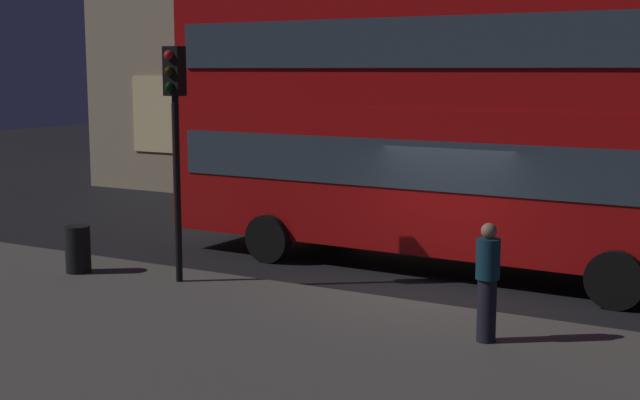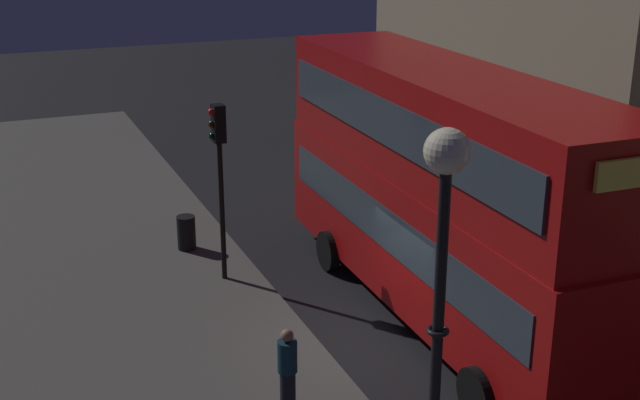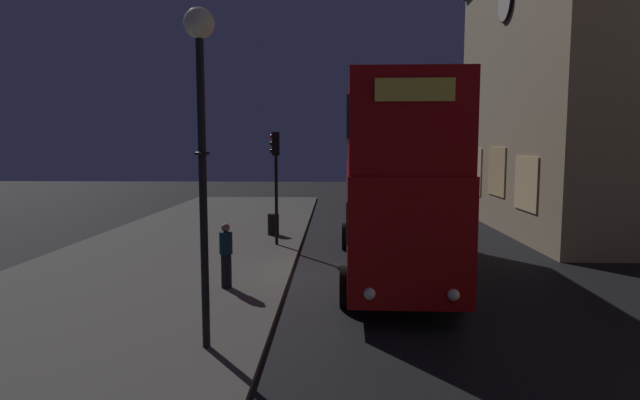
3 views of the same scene
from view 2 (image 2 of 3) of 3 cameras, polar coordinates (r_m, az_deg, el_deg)
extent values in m
plane|color=black|center=(17.36, 3.27, -9.82)|extent=(80.00, 80.00, 0.00)
cube|color=#4C4944|center=(16.05, -14.02, -12.82)|extent=(44.00, 8.51, 0.12)
cube|color=#F9E09E|center=(30.18, 6.37, 7.77)|extent=(2.32, 0.06, 2.37)
cube|color=#E5C67F|center=(27.11, 10.08, 6.63)|extent=(2.32, 0.06, 2.16)
cube|color=#F9E09E|center=(24.29, 14.60, 4.14)|extent=(2.32, 0.06, 2.05)
cube|color=#9E0C0C|center=(18.05, 8.10, -2.38)|extent=(11.15, 2.78, 2.68)
cube|color=#9E0C0C|center=(17.31, 8.48, 5.08)|extent=(10.93, 2.72, 2.16)
cube|color=#2D3842|center=(17.93, 8.15, -1.38)|extent=(10.26, 2.82, 0.90)
cube|color=#2D3842|center=(17.29, 8.50, 5.43)|extent=(10.26, 2.82, 0.90)
cube|color=#F2D84C|center=(12.87, 20.71, 1.79)|extent=(0.11, 1.53, 0.44)
cylinder|color=black|center=(16.55, 18.45, -10.50)|extent=(0.98, 0.26, 0.98)
cylinder|color=black|center=(15.15, 10.48, -12.72)|extent=(0.98, 0.26, 0.98)
cylinder|color=black|center=(21.62, 7.08, -2.42)|extent=(0.98, 0.26, 0.98)
cylinder|color=black|center=(20.56, 0.55, -3.43)|extent=(0.98, 0.26, 0.98)
cylinder|color=black|center=(19.52, -6.60, -0.80)|extent=(0.12, 0.12, 3.30)
cube|color=black|center=(18.91, -6.84, 5.12)|extent=(0.33, 0.27, 0.85)
sphere|color=red|center=(18.80, -7.30, 5.87)|extent=(0.17, 0.17, 0.17)
sphere|color=black|center=(18.87, -7.26, 5.07)|extent=(0.17, 0.17, 0.17)
sphere|color=black|center=(18.93, -7.23, 4.28)|extent=(0.17, 0.17, 0.17)
cylinder|color=black|center=(10.68, 7.73, -12.33)|extent=(0.14, 0.14, 5.50)
torus|color=black|center=(10.30, 7.92, -8.69)|extent=(0.28, 0.28, 0.06)
sphere|color=#F9EFC6|center=(9.47, 8.53, 3.26)|extent=(0.53, 0.53, 0.53)
cylinder|color=black|center=(14.77, -2.17, -12.91)|extent=(0.27, 0.27, 0.89)
cylinder|color=#0F2D3D|center=(14.40, -2.21, -10.46)|extent=(0.34, 0.34, 0.57)
sphere|color=#8C664C|center=(14.21, -2.23, -9.08)|extent=(0.22, 0.22, 0.22)
cylinder|color=black|center=(21.76, -8.97, -2.17)|extent=(0.47, 0.47, 0.87)
camera|label=1|loc=(11.56, -58.73, -13.96)|focal=49.13mm
camera|label=3|loc=(8.59, 66.93, -27.06)|focal=29.12mm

